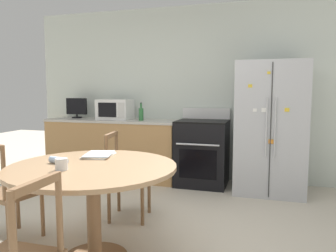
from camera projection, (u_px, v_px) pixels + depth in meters
The scene contains 13 objects.
back_wall at pixel (193, 93), 5.00m from camera, with size 5.20×0.10×2.60m.
kitchen_counter at pixel (114, 148), 5.09m from camera, with size 2.07×0.64×0.90m.
refrigerator at pixel (270, 128), 4.30m from camera, with size 0.88×0.79×1.71m.
oven_range at pixel (202, 152), 4.66m from camera, with size 0.71×0.68×1.08m.
microwave at pixel (115, 109), 5.02m from camera, with size 0.51×0.35×0.31m.
countertop_tv at pixel (77, 107), 5.26m from camera, with size 0.35×0.16×0.32m.
counter_bottle at pixel (141, 114), 4.81m from camera, with size 0.07×0.07×0.26m.
dining_table at pixel (93, 182), 2.53m from camera, with size 1.29×1.29×0.77m.
dining_chair_far at pixel (127, 177), 3.42m from camera, with size 0.48×0.48×0.90m.
dining_chair_left at pixel (9, 193), 2.89m from camera, with size 0.50×0.50×0.90m.
candle_glass at pixel (61, 165), 2.36m from camera, with size 0.09×0.09×0.09m.
folded_napkin at pixel (58, 160), 2.57m from camera, with size 0.17×0.09×0.05m.
mail_stack at pixel (99, 155), 2.86m from camera, with size 0.29×0.35×0.02m.
Camera 1 is at (1.06, -2.28, 1.33)m, focal length 35.00 mm.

